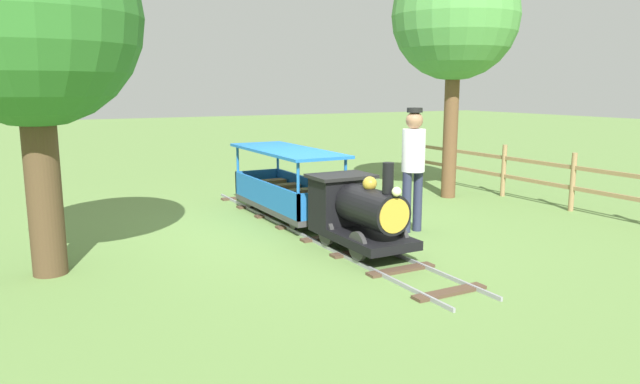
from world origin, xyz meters
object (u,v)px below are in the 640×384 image
passenger_car (287,190)px  oak_tree_far (29,20)px  oak_tree_near (455,18)px  locomotive (357,210)px  conductor_person (413,160)px

passenger_car → oak_tree_far: size_ratio=0.65×
oak_tree_near → locomotive: bearing=33.7°
locomotive → conductor_person: conductor_person is taller
passenger_car → conductor_person: 1.93m
locomotive → oak_tree_far: bearing=-13.2°
conductor_person → oak_tree_near: bearing=-140.8°
conductor_person → oak_tree_near: size_ratio=0.40×
passenger_car → conductor_person: (-1.12, 1.48, 0.53)m
oak_tree_far → oak_tree_near: bearing=-168.0°
passenger_car → locomotive: bearing=90.0°
locomotive → oak_tree_far: (3.21, -0.75, 2.02)m
oak_tree_near → conductor_person: bearing=39.2°
passenger_car → oak_tree_near: oak_tree_near is taller
conductor_person → passenger_car: bearing=-52.8°
locomotive → oak_tree_near: size_ratio=0.36×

